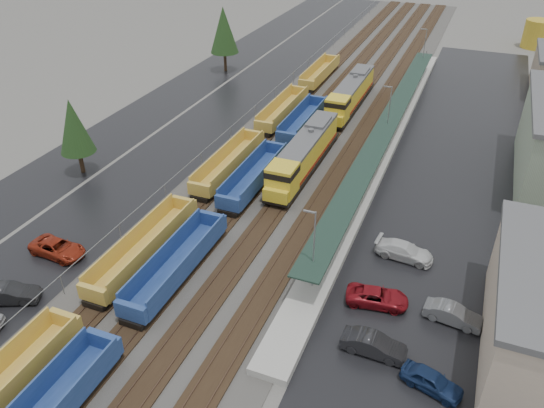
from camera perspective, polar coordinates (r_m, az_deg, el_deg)
The scene contains 21 objects.
ballast_strip at distance 80.71m, azimuth 6.79°, elevation 10.16°, with size 20.00×160.00×0.08m, color #302D2B.
trackbed at distance 80.67m, azimuth 6.79°, elevation 10.24°, with size 14.60×160.00×0.22m.
west_parking_lot at distance 85.50m, azimuth -3.10°, elevation 11.59°, with size 10.00×160.00×0.02m, color black.
west_road at distance 89.95m, azimuth -9.04°, elevation 12.29°, with size 9.00×160.00×0.02m, color black.
east_commuter_lot at distance 69.32m, azimuth 19.71°, elevation 4.58°, with size 16.00×100.00×0.02m, color black.
station_platform at distance 69.67m, azimuth 12.09°, elevation 6.61°, with size 3.00×80.00×8.00m.
chainlink_fence at distance 81.55m, azimuth -0.00°, elevation 11.80°, with size 0.08×160.04×2.02m.
tree_west_near at distance 63.78m, azimuth -20.56°, elevation 7.84°, with size 3.96×3.96×9.00m.
tree_west_far at distance 95.37m, azimuth -5.21°, elevation 18.15°, with size 4.84×4.84×11.00m.
locomotive_lead at distance 61.22m, azimuth 3.38°, elevation 5.29°, with size 2.92×19.24×4.35m.
locomotive_trail at distance 79.83m, azimuth 8.39°, elevation 11.55°, with size 2.92×19.24×4.35m.
well_string_yellow at distance 55.31m, azimuth -8.56°, elevation 0.44°, with size 2.68×103.03×2.37m.
well_string_blue at distance 46.69m, azimuth -10.16°, elevation -6.39°, with size 2.77×81.28×2.46m.
storage_tank at distance 122.35m, azimuth 26.66°, elevation 16.03°, with size 5.40×5.40×5.40m, color gold.
parked_car_west_b at distance 48.67m, azimuth -26.43°, elevation -8.64°, with size 4.77×1.66×1.57m, color black.
parked_car_west_c at distance 52.37m, azimuth -22.08°, elevation -4.43°, with size 5.34×2.46×1.49m, color maroon.
parked_car_east_a at distance 40.43m, azimuth 10.88°, elevation -14.68°, with size 4.77×1.66×1.57m, color black.
parked_car_east_b at distance 44.36m, azimuth 11.24°, elevation -9.80°, with size 5.03×2.32×1.40m, color maroon.
parked_car_east_c at distance 49.65m, azimuth 14.05°, elevation -4.94°, with size 5.25×2.14×1.52m, color silver.
parked_car_east_d at distance 39.23m, azimuth 16.82°, elevation -17.78°, with size 4.24×1.71×1.44m, color #14264E.
parked_car_east_e at distance 44.31m, azimuth 18.88°, elevation -11.19°, with size 4.46×1.56×1.47m, color slate.
Camera 1 is at (18.97, -12.57, 29.86)m, focal length 35.00 mm.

